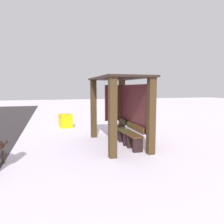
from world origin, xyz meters
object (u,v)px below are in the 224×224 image
Objects in this scene: bench_center_inside at (126,135)px; grit_bin at (66,121)px; bench_left_inside at (119,130)px; bench_right_inside at (135,140)px; bus_shelter at (122,100)px.

bench_center_inside is 1.07× the size of grit_bin.
bench_left_inside reaches higher than bench_right_inside.
bench_left_inside is (-0.72, 0.14, -1.22)m from bus_shelter.
bench_right_inside is (0.81, -0.00, 0.02)m from bench_center_inside.
bus_shelter is 4.32× the size of grit_bin.
bench_left_inside is at bearing -179.92° from bench_center_inside.
bench_left_inside is 1.62m from bench_right_inside.
bench_center_inside is at bearing 56.35° from bus_shelter.
grit_bin is at bearing -158.34° from bench_right_inside.
bus_shelter reaches higher than grit_bin.
bench_center_inside is (0.09, 0.14, -1.24)m from bus_shelter.
bench_left_inside is 3.57m from grit_bin.
bus_shelter is 1.25m from bench_center_inside.
bench_left_inside reaches higher than grit_bin.
bench_center_inside is (0.81, 0.00, -0.01)m from bench_left_inside.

